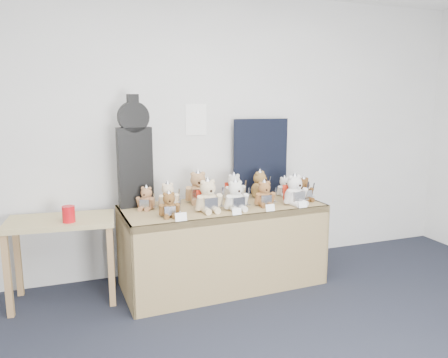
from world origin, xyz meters
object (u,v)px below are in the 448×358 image
object	(u,v)px
guitar_case	(135,153)
teddy_front_far_left	(169,206)
side_table	(61,233)
red_cup	(69,214)
teddy_back_far_left	(146,199)
teddy_front_right	(264,195)
teddy_back_centre_right	(234,188)
teddy_front_left	(208,197)
teddy_back_centre_left	(198,189)
teddy_back_left	(168,196)
teddy_front_centre	(236,197)
teddy_front_end	(304,190)
display_table	(226,225)
teddy_back_right	(260,185)
teddy_back_end	(284,187)
teddy_front_far_right	(295,191)

from	to	relation	value
guitar_case	teddy_front_far_left	distance (m)	0.62
side_table	red_cup	world-z (taller)	red_cup
side_table	teddy_back_far_left	distance (m)	0.76
teddy_front_right	teddy_back_centre_right	xyz separation A→B (m)	(-0.17, 0.32, 0.01)
teddy_front_left	teddy_back_centre_left	xyz separation A→B (m)	(0.01, 0.34, 0.01)
side_table	teddy_back_centre_right	size ratio (longest dim) A/B	3.20
teddy_back_left	teddy_front_centre	bearing A→B (deg)	-32.14
red_cup	teddy_front_end	distance (m)	2.10
guitar_case	teddy_front_centre	size ratio (longest dim) A/B	3.35
display_table	teddy_front_left	size ratio (longest dim) A/B	5.76
display_table	teddy_back_far_left	bearing A→B (deg)	163.91
red_cup	teddy_front_right	size ratio (longest dim) A/B	0.52
teddy_front_end	side_table	bearing A→B (deg)	160.97
red_cup	teddy_front_left	bearing A→B (deg)	-8.87
teddy_front_end	teddy_back_right	distance (m)	0.43
teddy_front_far_left	teddy_front_right	bearing A→B (deg)	10.11
teddy_back_end	teddy_back_centre_right	bearing A→B (deg)	-177.41
teddy_front_left	teddy_back_centre_right	distance (m)	0.51
teddy_front_right	teddy_front_end	distance (m)	0.43
teddy_front_far_left	side_table	bearing A→B (deg)	162.98
teddy_front_left	teddy_back_left	size ratio (longest dim) A/B	1.26
teddy_front_right	teddy_front_end	xyz separation A→B (m)	(0.43, 0.05, -0.00)
teddy_back_right	teddy_back_end	xyz separation A→B (m)	(0.25, -0.03, -0.03)
teddy_back_centre_right	teddy_front_far_right	bearing A→B (deg)	-40.92
side_table	teddy_back_end	world-z (taller)	teddy_back_end
red_cup	teddy_front_far_left	distance (m)	0.81
side_table	red_cup	distance (m)	0.24
display_table	side_table	size ratio (longest dim) A/B	2.03
side_table	teddy_front_end	size ratio (longest dim) A/B	3.56
teddy_front_far_left	teddy_back_centre_left	xyz separation A→B (m)	(0.36, 0.39, 0.04)
teddy_front_far_left	teddy_front_right	distance (m)	0.89
teddy_back_end	teddy_front_end	bearing A→B (deg)	-68.78
teddy_front_far_left	red_cup	bearing A→B (deg)	168.93
teddy_front_far_right	teddy_front_end	distance (m)	0.18
teddy_front_centre	teddy_back_right	size ratio (longest dim) A/B	1.00
side_table	teddy_front_right	size ratio (longest dim) A/B	3.51
teddy_front_end	teddy_back_centre_right	world-z (taller)	teddy_back_centre_right
teddy_front_far_left	teddy_back_centre_right	bearing A→B (deg)	34.20
teddy_front_far_left	teddy_back_left	size ratio (longest dim) A/B	0.93
side_table	teddy_front_left	bearing A→B (deg)	-8.52
guitar_case	teddy_front_far_right	distance (m)	1.47
display_table	side_table	bearing A→B (deg)	169.00
teddy_back_centre_right	teddy_back_centre_left	bearing A→B (deg)	179.91
teddy_back_right	teddy_back_end	size ratio (longest dim) A/B	1.34
guitar_case	teddy_front_far_right	size ratio (longest dim) A/B	3.15
teddy_front_far_right	guitar_case	bearing A→B (deg)	153.32
teddy_back_centre_left	teddy_back_centre_right	world-z (taller)	teddy_back_centre_left
red_cup	teddy_back_far_left	distance (m)	0.65
teddy_front_centre	teddy_back_far_left	bearing A→B (deg)	153.66
teddy_front_end	teddy_back_centre_right	bearing A→B (deg)	142.34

